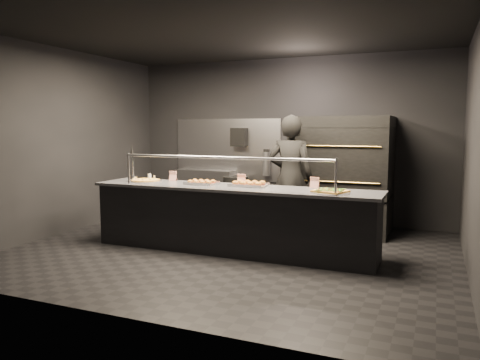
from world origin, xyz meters
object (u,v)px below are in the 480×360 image
Objects in this scene: pizza_oven at (344,174)px; round_pizza at (145,180)px; slider_tray_a at (202,182)px; beer_tap at (132,171)px; towel_dispenser at (239,137)px; square_pizza at (330,192)px; service_counter at (232,219)px; worker at (290,178)px; trash_bin at (236,198)px; fire_extinguisher at (266,163)px; slider_tray_b at (249,184)px; prep_shelf at (206,192)px.

round_pizza is (-2.65, -1.86, -0.03)m from pizza_oven.
pizza_oven is at bearing 47.31° from slider_tray_a.
beer_tap is (-2.85, -1.91, 0.11)m from pizza_oven.
towel_dispenser is 3.45m from square_pizza.
worker is (0.53, 1.04, 0.50)m from service_counter.
pizza_oven is 3.43m from beer_tap.
fire_extinguisher is at bearing 18.12° from trash_bin.
slider_tray_b reaches higher than slider_tray_a.
square_pizza is at bearing -5.12° from slider_tray_a.
square_pizza is at bearing -55.15° from fire_extinguisher.
pizza_oven reaches higher than trash_bin.
pizza_oven reaches higher than slider_tray_b.
towel_dispenser reaches higher than fire_extinguisher.
square_pizza is 0.59× the size of trash_bin.
prep_shelf is 2.41m from beer_tap.
pizza_oven is 4.00× the size of square_pizza.
fire_extinguisher is at bearing 3.66° from prep_shelf.
slider_tray_b is 0.65× the size of trash_bin.
beer_tap is at bearing -179.68° from service_counter.
service_counter is 2.50m from fire_extinguisher.
beer_tap is at bearing -107.30° from towel_dispenser.
service_counter is 2.78m from towel_dispenser.
towel_dispenser is 2.59m from slider_tray_b.
slider_tray_a reaches higher than round_pizza.
worker is (1.03, 0.98, 0.02)m from slider_tray_a.
slider_tray_a is at bearing 174.88° from square_pizza.
fire_extinguisher is (0.55, 0.01, -0.49)m from towel_dispenser.
trash_bin is (0.70, -0.10, -0.05)m from prep_shelf.
trash_bin is at bearing -41.44° from worker.
slider_tray_b is at bearing -62.14° from trash_bin.
prep_shelf is at bearing 171.46° from pizza_oven.
prep_shelf is 2.38× the size of fire_extinguisher.
service_counter reaches higher than trash_bin.
slider_tray_b is at bearing -119.36° from pizza_oven.
fire_extinguisher is 0.88m from trash_bin.
slider_tray_a is at bearing -93.65° from fire_extinguisher.
slider_tray_b is (1.10, -2.26, -0.60)m from towel_dispenser.
square_pizza reaches higher than round_pizza.
pizza_oven is 2.37× the size of trash_bin.
pizza_oven is 3.24m from round_pizza.
square_pizza is (2.85, -0.15, 0.00)m from round_pizza.
beer_tap reaches higher than square_pizza.
fire_extinguisher is 1.10× the size of slider_tray_a.
slider_tray_b is at bearing -63.95° from towel_dispenser.
fire_extinguisher is (-1.55, 0.50, 0.09)m from pizza_oven.
trash_bin is at bearing 71.47° from beer_tap.
beer_tap is 2.42m from worker.
service_counter is 8.12× the size of fire_extinguisher.
fire_extinguisher is at bearing 124.85° from square_pizza.
worker reaches higher than slider_tray_b.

